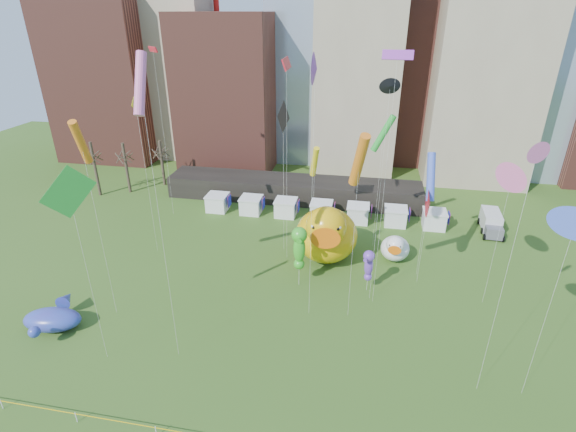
% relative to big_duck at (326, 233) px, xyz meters
% --- Properties ---
extents(skyline, '(101.00, 23.00, 68.00)m').
position_rel_big_duck_xyz_m(skyline, '(-0.52, 35.87, 18.00)').
color(skyline, brown).
rests_on(skyline, ground).
extents(pavilion, '(38.00, 6.00, 3.20)m').
position_rel_big_duck_xyz_m(pavilion, '(-6.77, 16.81, -1.84)').
color(pavilion, black).
rests_on(pavilion, ground).
extents(vendor_tents, '(33.24, 2.80, 2.40)m').
position_rel_big_duck_xyz_m(vendor_tents, '(-1.76, 10.81, -2.33)').
color(vendor_tents, white).
rests_on(vendor_tents, ground).
extents(bare_trees, '(8.44, 6.44, 8.50)m').
position_rel_big_duck_xyz_m(bare_trees, '(-32.94, 15.35, 0.57)').
color(bare_trees, '#382B21').
rests_on(bare_trees, ground).
extents(big_duck, '(7.63, 9.94, 7.49)m').
position_rel_big_duck_xyz_m(big_duck, '(0.00, 0.00, 0.00)').
color(big_duck, '#E0AA0B').
rests_on(big_duck, ground).
extents(small_duck, '(3.65, 4.66, 3.46)m').
position_rel_big_duck_xyz_m(small_duck, '(7.83, 1.39, -1.85)').
color(small_duck, white).
rests_on(small_duck, ground).
extents(seahorse_green, '(1.79, 2.15, 6.84)m').
position_rel_big_duck_xyz_m(seahorse_green, '(-2.18, -5.75, 1.40)').
color(seahorse_green, silver).
rests_on(seahorse_green, ground).
extents(seahorse_purple, '(1.54, 1.72, 4.70)m').
position_rel_big_duck_xyz_m(seahorse_purple, '(4.87, -5.36, -0.19)').
color(seahorse_purple, silver).
rests_on(seahorse_purple, ground).
extents(whale_inflatable, '(5.54, 6.68, 2.28)m').
position_rel_big_duck_xyz_m(whale_inflatable, '(-22.95, -16.46, -2.40)').
color(whale_inflatable, '#3C3796').
rests_on(whale_inflatable, ground).
extents(box_truck, '(2.65, 5.95, 2.47)m').
position_rel_big_duck_xyz_m(box_truck, '(20.41, 11.18, -2.17)').
color(box_truck, silver).
rests_on(box_truck, ground).
extents(kite_0, '(0.43, 2.61, 10.43)m').
position_rel_big_duck_xyz_m(kite_0, '(10.11, -2.73, 5.69)').
color(kite_0, silver).
rests_on(kite_0, ground).
extents(kite_1, '(1.38, 2.38, 14.42)m').
position_rel_big_duck_xyz_m(kite_1, '(16.27, -5.21, 9.72)').
color(kite_1, silver).
rests_on(kite_1, ground).
extents(kite_2, '(1.93, 3.08, 17.82)m').
position_rel_big_duck_xyz_m(kite_2, '(-5.19, 1.42, 12.41)').
color(kite_2, silver).
rests_on(kite_2, ground).
extents(kite_3, '(2.52, 0.81, 16.13)m').
position_rel_big_duck_xyz_m(kite_3, '(5.38, 4.41, 10.55)').
color(kite_3, silver).
rests_on(kite_3, ground).
extents(kite_4, '(1.29, 2.20, 13.80)m').
position_rel_big_duck_xyz_m(kite_4, '(-1.48, -0.67, 8.55)').
color(kite_4, silver).
rests_on(kite_4, ground).
extents(kite_5, '(1.92, 1.49, 15.47)m').
position_rel_big_duck_xyz_m(kite_5, '(16.75, -16.67, 10.92)').
color(kite_5, silver).
rests_on(kite_5, ground).
extents(kite_6, '(1.29, 2.43, 18.72)m').
position_rel_big_duck_xyz_m(kite_6, '(-18.61, -13.49, 13.27)').
color(kite_6, silver).
rests_on(kite_6, ground).
extents(kite_7, '(0.40, 2.38, 23.49)m').
position_rel_big_duck_xyz_m(kite_7, '(-0.47, -10.11, 18.83)').
color(kite_7, silver).
rests_on(kite_7, ground).
extents(kite_8, '(1.80, 1.58, 22.27)m').
position_rel_big_duck_xyz_m(kite_8, '(-22.50, 8.23, 18.13)').
color(kite_8, silver).
rests_on(kite_8, ground).
extents(kite_9, '(0.86, 2.33, 23.99)m').
position_rel_big_duck_xyz_m(kite_9, '(-10.50, -17.58, 18.58)').
color(kite_9, silver).
rests_on(kite_9, ground).
extents(kite_10, '(1.21, 0.65, 21.32)m').
position_rel_big_duck_xyz_m(kite_10, '(5.19, -6.61, 17.04)').
color(kite_10, silver).
rests_on(kite_10, ground).
extents(kite_11, '(2.69, 2.78, 16.81)m').
position_rel_big_duck_xyz_m(kite_11, '(-16.23, -19.01, 11.32)').
color(kite_11, silver).
rests_on(kite_11, ground).
extents(kite_12, '(0.04, 1.82, 18.23)m').
position_rel_big_duck_xyz_m(kite_12, '(-20.12, -1.72, 13.16)').
color(kite_12, silver).
rests_on(kite_12, ground).
extents(kite_13, '(1.07, 2.81, 13.73)m').
position_rel_big_duck_xyz_m(kite_13, '(10.15, -1.41, 7.95)').
color(kite_13, silver).
rests_on(kite_13, ground).
extents(kite_14, '(1.78, 3.01, 17.84)m').
position_rel_big_duck_xyz_m(kite_14, '(3.22, -9.80, 11.93)').
color(kite_14, silver).
rests_on(kite_14, ground).
extents(kite_15, '(2.39, 0.49, 23.48)m').
position_rel_big_duck_xyz_m(kite_15, '(5.50, -7.15, 19.36)').
color(kite_15, silver).
rests_on(kite_15, ground).
extents(kite_16, '(0.64, 3.56, 22.13)m').
position_rel_big_duck_xyz_m(kite_16, '(-4.46, -0.50, 18.02)').
color(kite_16, silver).
rests_on(kite_16, ground).
extents(kite_17, '(1.15, 0.88, 19.41)m').
position_rel_big_duck_xyz_m(kite_17, '(13.49, -16.84, 15.16)').
color(kite_17, silver).
rests_on(kite_17, ground).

